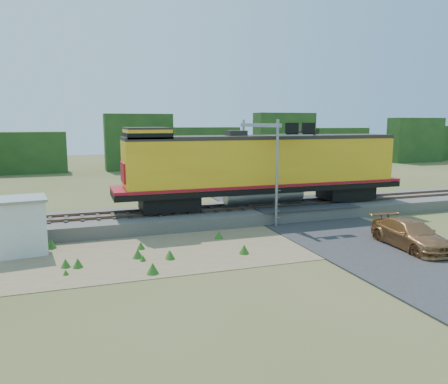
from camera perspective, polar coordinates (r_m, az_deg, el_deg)
name	(u,v)px	position (r m, az deg, el deg)	size (l,w,h in m)	color
ground	(230,247)	(22.92, 0.82, -7.15)	(140.00, 140.00, 0.00)	#475123
ballast	(199,216)	(28.37, -3.28, -3.15)	(70.00, 5.00, 0.80)	slate
rails	(199,209)	(28.27, -3.29, -2.20)	(70.00, 1.54, 0.16)	brown
dirt_shoulder	(191,247)	(22.81, -4.38, -7.22)	(26.00, 8.00, 0.03)	#8C7754
road	(338,231)	(26.62, 14.65, -4.95)	(7.00, 66.00, 0.86)	#38383A
tree_line_north	(134,148)	(59.27, -11.72, 5.69)	(130.00, 3.00, 6.50)	#1D3E16
weed_clumps	(163,253)	(22.13, -7.92, -7.84)	(15.00, 6.20, 0.56)	#2E651C
locomotive	(260,166)	(29.30, 4.73, 3.37)	(19.97, 3.05, 5.15)	black
shed	(22,225)	(23.67, -24.89, -3.97)	(2.63, 2.63, 2.79)	silver
signal_gantry	(268,144)	(28.69, 5.71, 6.19)	(2.62, 6.20, 6.60)	gray
car	(411,235)	(24.42, 23.22, -5.13)	(2.02, 4.98, 1.44)	#A76C3D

